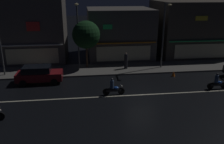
% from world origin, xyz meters
% --- Properties ---
extents(ground_plane, '(140.00, 140.00, 0.00)m').
position_xyz_m(ground_plane, '(0.00, 0.00, 0.00)').
color(ground_plane, black).
extents(lane_divider_stripe, '(33.77, 0.16, 0.01)m').
position_xyz_m(lane_divider_stripe, '(0.00, 0.00, 0.01)').
color(lane_divider_stripe, beige).
rests_on(lane_divider_stripe, ground).
extents(sidewalk_far, '(35.54, 4.06, 0.14)m').
position_xyz_m(sidewalk_far, '(0.00, 7.18, 0.07)').
color(sidewalk_far, '#5B5954').
rests_on(sidewalk_far, ground).
extents(storefront_left_block, '(8.23, 8.02, 6.33)m').
position_xyz_m(storefront_left_block, '(-0.00, 13.14, 3.16)').
color(storefront_left_block, '#56514C').
rests_on(storefront_left_block, ground).
extents(storefront_center_block, '(10.67, 8.96, 7.19)m').
position_xyz_m(storefront_center_block, '(10.66, 13.61, 3.59)').
color(storefront_center_block, '#4C443A').
rests_on(storefront_center_block, ground).
extents(storefront_right_block, '(7.38, 6.59, 7.65)m').
position_xyz_m(storefront_right_block, '(-10.66, 12.43, 3.82)').
color(storefront_right_block, '#56514C').
rests_on(storefront_right_block, ground).
extents(streetlamp_mid, '(0.44, 1.64, 7.22)m').
position_xyz_m(streetlamp_mid, '(-5.32, 7.64, 4.39)').
color(streetlamp_mid, '#47494C').
rests_on(streetlamp_mid, sidewalk_far).
extents(streetlamp_east, '(0.44, 1.64, 7.16)m').
position_xyz_m(streetlamp_east, '(3.99, 6.77, 4.36)').
color(streetlamp_east, '#47494C').
rests_on(streetlamp_east, sidewalk_far).
extents(pedestrian_on_sidewalk, '(0.38, 0.38, 1.85)m').
position_xyz_m(pedestrian_on_sidewalk, '(-0.12, 6.97, 1.00)').
color(pedestrian_on_sidewalk, '#232328').
rests_on(pedestrian_on_sidewalk, sidewalk_far).
extents(street_tree, '(3.09, 3.09, 5.28)m').
position_xyz_m(street_tree, '(-4.44, 8.03, 3.86)').
color(street_tree, '#473323').
rests_on(street_tree, sidewalk_far).
extents(parked_car_trailing, '(4.30, 1.98, 1.67)m').
position_xyz_m(parked_car_trailing, '(-9.14, 4.04, 0.87)').
color(parked_car_trailing, maroon).
rests_on(parked_car_trailing, ground).
extents(motorcycle_lead, '(1.90, 0.60, 1.52)m').
position_xyz_m(motorcycle_lead, '(-2.40, 0.35, 0.63)').
color(motorcycle_lead, black).
rests_on(motorcycle_lead, ground).
extents(motorcycle_opposite_lane, '(1.90, 0.60, 1.52)m').
position_xyz_m(motorcycle_opposite_lane, '(7.09, 0.49, 0.63)').
color(motorcycle_opposite_lane, black).
rests_on(motorcycle_opposite_lane, ground).
extents(traffic_cone, '(0.36, 0.36, 0.55)m').
position_xyz_m(traffic_cone, '(4.44, 4.21, 0.28)').
color(traffic_cone, orange).
rests_on(traffic_cone, ground).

